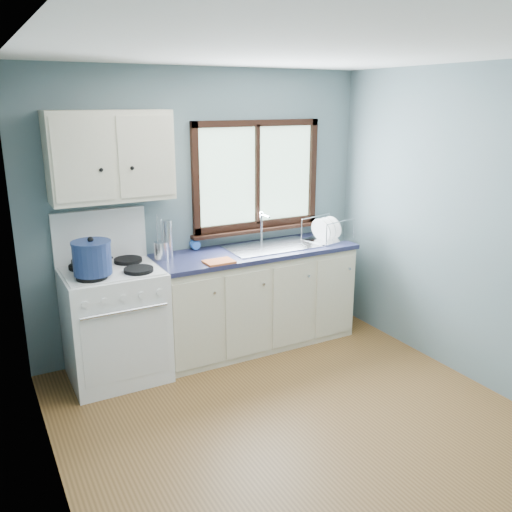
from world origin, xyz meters
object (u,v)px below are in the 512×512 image
base_cabinets (255,302)px  thermos (168,239)px  sink (272,253)px  stockpot (92,257)px  skillet (86,262)px  utensil_crock (161,250)px  gas_range (115,321)px  dish_rack (327,234)px

base_cabinets → thermos: (-0.77, 0.12, 0.67)m
sink → stockpot: 1.67m
stockpot → sink: bearing=5.5°
skillet → stockpot: size_ratio=0.92×
utensil_crock → gas_range: bearing=-165.8°
skillet → sink: bearing=-12.1°
thermos → sink: bearing=-7.3°
base_cabinets → skillet: skillet is taller
gas_range → dish_rack: bearing=-0.2°
thermos → dish_rack: thermos is taller
stockpot → utensil_crock: utensil_crock is taller
dish_rack → gas_range: bearing=165.0°
skillet → dish_rack: (2.25, -0.14, -0.00)m
gas_range → stockpot: gas_range is taller
base_cabinets → thermos: bearing=171.1°
base_cabinets → skillet: bearing=175.7°
utensil_crock → dish_rack: 1.63m
gas_range → base_cabinets: size_ratio=0.74×
gas_range → skillet: 0.53m
gas_range → thermos: size_ratio=4.17×
stockpot → thermos: size_ratio=1.15×
stockpot → base_cabinets: bearing=6.2°
gas_range → skillet: bearing=141.2°
sink → skillet: bearing=176.2°
base_cabinets → sink: sink is taller
utensil_crock → dish_rack: bearing=-4.4°
sink → dish_rack: 0.61m
skillet → utensil_crock: (0.62, -0.01, 0.02)m
utensil_crock → dish_rack: utensil_crock is taller
base_cabinets → utensil_crock: size_ratio=4.76×
utensil_crock → skillet: bearing=179.0°
base_cabinets → stockpot: (-1.47, -0.16, 0.68)m
thermos → utensil_crock: bearing=-161.9°
sink → stockpot: size_ratio=2.23×
gas_range → thermos: bearing=14.7°
dish_rack → utensil_crock: bearing=160.8°
stockpot → utensil_crock: size_ratio=0.97×
skillet → utensil_crock: 0.62m
base_cabinets → utensil_crock: (-0.84, 0.10, 0.59)m
sink → skillet: sink is taller
sink → stockpot: (-1.65, -0.16, 0.23)m
thermos → stockpot: bearing=-158.0°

